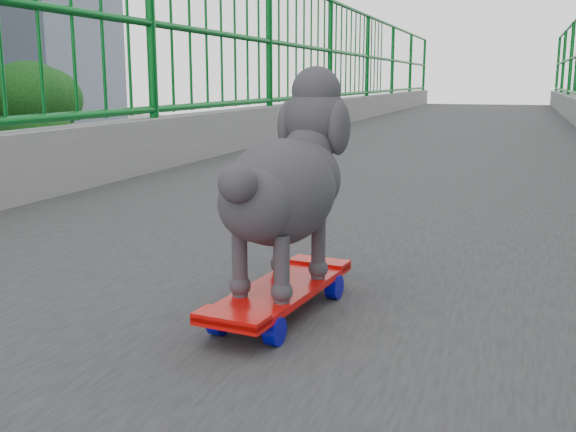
# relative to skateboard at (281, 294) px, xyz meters

# --- Properties ---
(railing) EXTENTS (3.00, 24.00, 1.42)m
(railing) POSITION_rel_skateboard_xyz_m (-0.20, 2.25, 0.16)
(railing) COLOR gray
(railing) RESTS_ON footbridge
(skateboard) EXTENTS (0.21, 0.52, 0.07)m
(skateboard) POSITION_rel_skateboard_xyz_m (0.00, 0.00, 0.00)
(skateboard) COLOR #F10B08
(skateboard) RESTS_ON footbridge
(poodle) EXTENTS (0.26, 0.53, 0.44)m
(poodle) POSITION_rel_skateboard_xyz_m (0.00, 0.03, 0.25)
(poodle) COLOR #343137
(poodle) RESTS_ON skateboard
(car_3) EXTENTS (2.11, 5.20, 1.51)m
(car_3) POSITION_rel_skateboard_xyz_m (-15.80, 19.32, -6.30)
(car_3) COLOR black
(car_3) RESTS_ON ground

